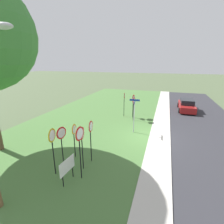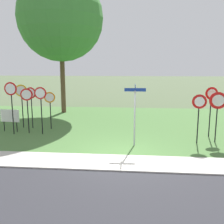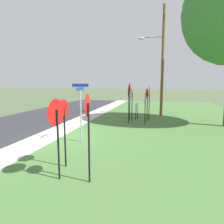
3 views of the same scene
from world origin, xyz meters
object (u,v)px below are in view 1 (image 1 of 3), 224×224
(stop_sign_near_right, at_px, (53,142))
(yield_sign_near_right, at_px, (133,100))
(stop_sign_near_left, at_px, (82,140))
(yield_sign_near_left, at_px, (124,99))
(stop_sign_far_right, at_px, (91,133))
(stop_sign_center_tall, at_px, (62,139))
(stop_sign_far_left, at_px, (74,134))
(yield_sign_far_left, at_px, (134,103))
(notice_board, at_px, (67,167))
(street_name_post, at_px, (134,113))
(parked_sedan_distant, at_px, (187,105))
(stop_sign_far_center, at_px, (80,142))

(stop_sign_near_right, xyz_separation_m, yield_sign_near_right, (10.49, -2.02, -0.03))
(stop_sign_near_left, relative_size, yield_sign_near_left, 0.95)
(stop_sign_far_right, bearing_deg, stop_sign_center_tall, 124.01)
(stop_sign_near_right, relative_size, stop_sign_far_left, 1.18)
(stop_sign_near_left, distance_m, yield_sign_far_left, 8.80)
(stop_sign_far_left, xyz_separation_m, notice_board, (-2.06, -0.78, -0.71))
(street_name_post, bearing_deg, stop_sign_near_left, 162.63)
(stop_sign_far_right, relative_size, parked_sedan_distant, 0.59)
(street_name_post, bearing_deg, yield_sign_far_left, 9.78)
(parked_sedan_distant, bearing_deg, notice_board, 156.62)
(stop_sign_center_tall, height_order, notice_board, stop_sign_center_tall)
(stop_sign_far_right, distance_m, notice_board, 2.22)
(stop_sign_far_right, xyz_separation_m, yield_sign_near_left, (8.80, 0.24, 0.09))
(stop_sign_far_left, height_order, parked_sedan_distant, stop_sign_far_left)
(yield_sign_far_left, relative_size, street_name_post, 0.83)
(stop_sign_far_center, bearing_deg, stop_sign_near_right, 96.84)
(stop_sign_near_right, bearing_deg, yield_sign_near_right, -21.84)
(yield_sign_near_right, bearing_deg, yield_sign_near_left, 99.73)
(stop_sign_near_left, xyz_separation_m, stop_sign_near_right, (-0.84, 1.19, 0.10))
(street_name_post, bearing_deg, stop_sign_far_center, 166.65)
(stop_sign_far_left, xyz_separation_m, street_name_post, (4.86, -2.67, 0.15))
(street_name_post, xyz_separation_m, parked_sedan_distant, (8.52, -4.86, -1.09))
(stop_sign_center_tall, distance_m, notice_board, 1.55)
(stop_sign_far_center, bearing_deg, parked_sedan_distant, -20.39)
(stop_sign_near_left, relative_size, stop_sign_far_left, 1.13)
(notice_board, bearing_deg, stop_sign_near_right, 76.36)
(stop_sign_center_tall, bearing_deg, stop_sign_far_right, -38.18)
(stop_sign_near_right, bearing_deg, stop_sign_far_center, -96.26)
(stop_sign_near_right, bearing_deg, stop_sign_far_right, -49.34)
(stop_sign_center_tall, relative_size, parked_sedan_distant, 0.56)
(stop_sign_near_right, distance_m, yield_sign_near_left, 10.51)
(stop_sign_near_left, relative_size, stop_sign_near_right, 0.96)
(yield_sign_near_left, relative_size, yield_sign_far_left, 1.11)
(stop_sign_near_left, distance_m, stop_sign_far_left, 1.39)
(yield_sign_near_left, height_order, yield_sign_near_right, yield_sign_near_left)
(stop_sign_far_left, bearing_deg, stop_sign_near_left, -141.31)
(parked_sedan_distant, bearing_deg, yield_sign_far_left, 135.74)
(yield_sign_near_right, xyz_separation_m, parked_sedan_distant, (4.63, -5.68, -1.22))
(stop_sign_near_right, relative_size, yield_sign_near_right, 1.05)
(stop_sign_far_right, xyz_separation_m, street_name_post, (4.95, -1.53, -0.13))
(stop_sign_far_center, xyz_separation_m, street_name_post, (6.49, -1.37, -0.33))
(street_name_post, xyz_separation_m, notice_board, (-6.91, 1.89, -0.86))
(yield_sign_far_left, bearing_deg, notice_board, -178.78)
(stop_sign_far_left, height_order, yield_sign_near_right, yield_sign_near_right)
(stop_sign_far_center, bearing_deg, yield_sign_near_left, 4.40)
(stop_sign_far_left, xyz_separation_m, parked_sedan_distant, (13.37, -7.54, -0.94))
(stop_sign_center_tall, bearing_deg, yield_sign_far_left, -2.30)
(yield_sign_near_right, height_order, street_name_post, street_name_post)
(yield_sign_far_left, bearing_deg, yield_sign_near_left, 62.42)
(stop_sign_far_center, xyz_separation_m, yield_sign_near_right, (10.37, -0.55, -0.20))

